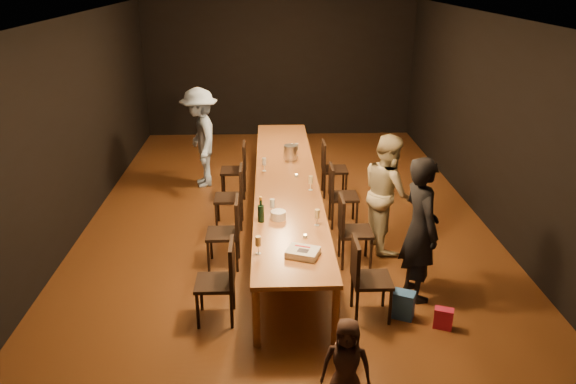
{
  "coord_description": "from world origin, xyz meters",
  "views": [
    {
      "loc": [
        -0.25,
        -7.67,
        3.6
      ],
      "look_at": [
        -0.02,
        -1.17,
        1.0
      ],
      "focal_mm": 35.0,
      "sensor_mm": 36.0,
      "label": 1
    }
  ],
  "objects_px": {
    "chair_left_2": "(229,197)",
    "plate_stack": "(278,215)",
    "chair_right_3": "(335,169)",
    "chair_right_1": "(356,231)",
    "chair_left_1": "(223,233)",
    "chair_right_0": "(372,279)",
    "chair_right_2": "(344,196)",
    "chair_left_3": "(233,170)",
    "child": "(346,365)",
    "champagne_bottle": "(261,209)",
    "woman_tan": "(387,192)",
    "woman_birthday": "(420,229)",
    "man_blue": "(200,138)",
    "table": "(286,181)",
    "chair_left_0": "(215,282)",
    "ice_bucket": "(290,152)"
  },
  "relations": [
    {
      "from": "chair_left_2",
      "to": "plate_stack",
      "type": "distance_m",
      "value": 1.63
    },
    {
      "from": "chair_right_3",
      "to": "chair_left_2",
      "type": "xyz_separation_m",
      "value": [
        -1.7,
        -1.2,
        0.0
      ]
    },
    {
      "from": "chair_right_1",
      "to": "chair_left_1",
      "type": "bearing_deg",
      "value": -90.0
    },
    {
      "from": "chair_right_1",
      "to": "chair_right_0",
      "type": "bearing_deg",
      "value": -0.0
    },
    {
      "from": "chair_right_2",
      "to": "chair_left_1",
      "type": "distance_m",
      "value": 2.08
    },
    {
      "from": "chair_left_2",
      "to": "plate_stack",
      "type": "xyz_separation_m",
      "value": [
        0.7,
        -1.43,
        0.34
      ]
    },
    {
      "from": "chair_left_3",
      "to": "chair_right_0",
      "type": "bearing_deg",
      "value": -154.72
    },
    {
      "from": "child",
      "to": "champagne_bottle",
      "type": "bearing_deg",
      "value": 118.09
    },
    {
      "from": "chair_right_3",
      "to": "woman_tan",
      "type": "bearing_deg",
      "value": 13.97
    },
    {
      "from": "woman_birthday",
      "to": "chair_left_3",
      "type": "bearing_deg",
      "value": 24.69
    },
    {
      "from": "chair_left_3",
      "to": "man_blue",
      "type": "bearing_deg",
      "value": 46.53
    },
    {
      "from": "chair_right_1",
      "to": "chair_left_3",
      "type": "xyz_separation_m",
      "value": [
        -1.7,
        2.4,
        0.0
      ]
    },
    {
      "from": "chair_right_0",
      "to": "chair_right_2",
      "type": "height_order",
      "value": "same"
    },
    {
      "from": "chair_right_3",
      "to": "chair_left_2",
      "type": "distance_m",
      "value": 2.08
    },
    {
      "from": "chair_right_0",
      "to": "chair_left_3",
      "type": "relative_size",
      "value": 1.0
    },
    {
      "from": "chair_right_0",
      "to": "plate_stack",
      "type": "relative_size",
      "value": 4.94
    },
    {
      "from": "chair_right_1",
      "to": "child",
      "type": "bearing_deg",
      "value": -10.17
    },
    {
      "from": "chair_right_2",
      "to": "chair_left_3",
      "type": "distance_m",
      "value": 2.08
    },
    {
      "from": "table",
      "to": "chair_left_1",
      "type": "bearing_deg",
      "value": -125.31
    },
    {
      "from": "chair_left_0",
      "to": "champagne_bottle",
      "type": "xyz_separation_m",
      "value": [
        0.49,
        0.9,
        0.45
      ]
    },
    {
      "from": "chair_left_1",
      "to": "child",
      "type": "bearing_deg",
      "value": -154.48
    },
    {
      "from": "champagne_bottle",
      "to": "chair_right_0",
      "type": "bearing_deg",
      "value": -36.86
    },
    {
      "from": "table",
      "to": "man_blue",
      "type": "relative_size",
      "value": 3.46
    },
    {
      "from": "table",
      "to": "chair_left_0",
      "type": "distance_m",
      "value": 2.56
    },
    {
      "from": "chair_right_3",
      "to": "chair_left_1",
      "type": "height_order",
      "value": "same"
    },
    {
      "from": "chair_right_3",
      "to": "chair_left_3",
      "type": "relative_size",
      "value": 1.0
    },
    {
      "from": "table",
      "to": "woman_tan",
      "type": "relative_size",
      "value": 3.73
    },
    {
      "from": "chair_left_0",
      "to": "chair_left_1",
      "type": "relative_size",
      "value": 1.0
    },
    {
      "from": "chair_right_3",
      "to": "woman_tan",
      "type": "relative_size",
      "value": 0.58
    },
    {
      "from": "table",
      "to": "chair_right_0",
      "type": "height_order",
      "value": "chair_right_0"
    },
    {
      "from": "chair_left_2",
      "to": "chair_right_1",
      "type": "bearing_deg",
      "value": -125.22
    },
    {
      "from": "woman_birthday",
      "to": "plate_stack",
      "type": "relative_size",
      "value": 9.12
    },
    {
      "from": "man_blue",
      "to": "ice_bucket",
      "type": "relative_size",
      "value": 7.27
    },
    {
      "from": "table",
      "to": "woman_tan",
      "type": "height_order",
      "value": "woman_tan"
    },
    {
      "from": "table",
      "to": "chair_left_1",
      "type": "distance_m",
      "value": 1.49
    },
    {
      "from": "chair_right_1",
      "to": "table",
      "type": "bearing_deg",
      "value": -144.69
    },
    {
      "from": "chair_left_1",
      "to": "champagne_bottle",
      "type": "relative_size",
      "value": 2.86
    },
    {
      "from": "champagne_bottle",
      "to": "table",
      "type": "bearing_deg",
      "value": 76.59
    },
    {
      "from": "chair_right_0",
      "to": "ice_bucket",
      "type": "distance_m",
      "value": 3.37
    },
    {
      "from": "plate_stack",
      "to": "ice_bucket",
      "type": "relative_size",
      "value": 0.79
    },
    {
      "from": "table",
      "to": "ice_bucket",
      "type": "xyz_separation_m",
      "value": [
        0.09,
        0.86,
        0.17
      ]
    },
    {
      "from": "chair_left_3",
      "to": "woman_birthday",
      "type": "distance_m",
      "value": 3.95
    },
    {
      "from": "plate_stack",
      "to": "champagne_bottle",
      "type": "height_order",
      "value": "champagne_bottle"
    },
    {
      "from": "chair_right_2",
      "to": "woman_tan",
      "type": "xyz_separation_m",
      "value": [
        0.48,
        -0.73,
        0.34
      ]
    },
    {
      "from": "chair_left_0",
      "to": "chair_left_3",
      "type": "distance_m",
      "value": 3.6
    },
    {
      "from": "table",
      "to": "chair_right_0",
      "type": "xyz_separation_m",
      "value": [
        0.85,
        -2.4,
        -0.24
      ]
    },
    {
      "from": "chair_right_2",
      "to": "chair_left_0",
      "type": "relative_size",
      "value": 1.0
    },
    {
      "from": "man_blue",
      "to": "table",
      "type": "bearing_deg",
      "value": 25.07
    },
    {
      "from": "chair_left_3",
      "to": "chair_right_3",
      "type": "bearing_deg",
      "value": -90.0
    },
    {
      "from": "chair_right_0",
      "to": "child",
      "type": "distance_m",
      "value": 1.46
    }
  ]
}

